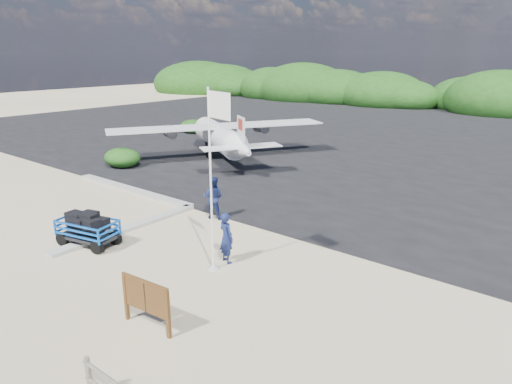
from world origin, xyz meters
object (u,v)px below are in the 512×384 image
Objects in this scene: baggage_cart at (90,245)px; flagpole at (213,268)px; aircraft_small at (380,127)px; signboard at (148,328)px; crew_b at (213,197)px; crew_a at (226,238)px.

baggage_cart is 5.38m from flagpole.
signboard is at bearing 64.61° from aircraft_small.
baggage_cart is at bearing 55.61° from aircraft_small.
signboard is 0.93× the size of crew_b.
signboard is 4.58m from crew_a.
signboard is at bearing 119.29° from crew_a.
aircraft_small is (-3.65, 34.78, 0.00)m from baggage_cart.
flagpole is 3.83m from signboard.
signboard is (1.09, -3.67, 0.00)m from flagpole.
aircraft_small reaches higher than signboard.
crew_a reaches higher than signboard.
crew_a is at bearing 89.92° from flagpole.
crew_a is 33.75m from aircraft_small.
flagpole is at bearing 105.17° from crew_a.
flagpole is at bearing 101.32° from signboard.
aircraft_small is (-5.31, 29.60, -0.96)m from crew_b.
signboard is at bearing 98.43° from crew_b.
crew_a is 0.96× the size of crew_b.
signboard is at bearing -32.07° from baggage_cart.
aircraft_small is at bearing -59.61° from crew_a.
baggage_cart is 1.37× the size of signboard.
baggage_cart is 0.37× the size of aircraft_small.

